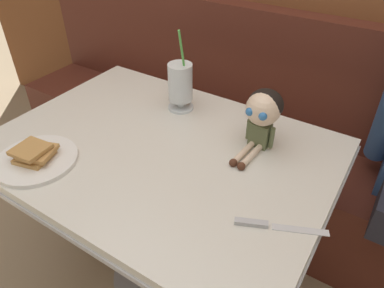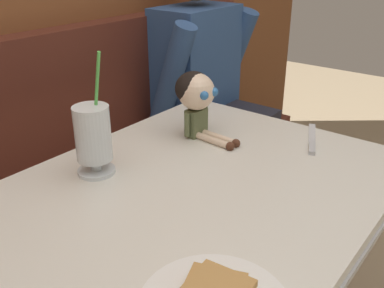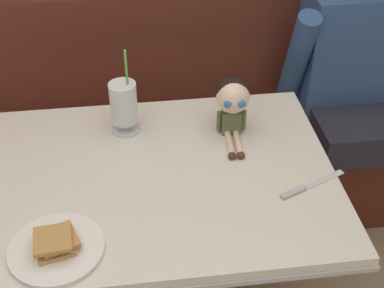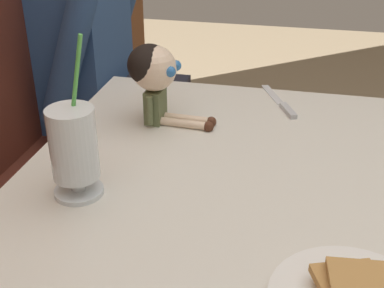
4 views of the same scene
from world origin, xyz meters
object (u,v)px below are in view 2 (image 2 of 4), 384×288
seated_doll (196,95)px  diner_patron (203,73)px  milkshake_glass (93,137)px  butter_knife (312,143)px

seated_doll → diner_patron: bearing=35.0°
milkshake_glass → diner_patron: diner_patron is taller
butter_knife → diner_patron: (0.41, 0.70, -0.00)m
butter_knife → seated_doll: seated_doll is taller
butter_knife → diner_patron: size_ratio=0.28×
butter_knife → diner_patron: bearing=59.8°
diner_patron → seated_doll: bearing=-145.0°
diner_patron → milkshake_glass: bearing=-159.6°
milkshake_glass → seated_doll: (0.35, -0.06, 0.03)m
butter_knife → diner_patron: diner_patron is taller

